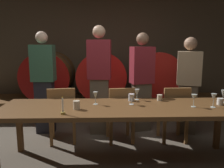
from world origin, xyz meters
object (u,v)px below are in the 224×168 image
object	(u,v)px
guest_center_left	(99,79)
guest_center_right	(142,81)
wine_barrel_right	(154,75)
dining_table	(122,111)
wine_glass_far_left	(95,96)
cup_center_right	(160,98)
wine_barrel_left	(49,75)
guest_far_left	(44,82)
chair_left	(62,112)
wine_glass_center_left	(137,92)
chair_center	(121,112)
cup_center_left	(131,98)
wine_glass_left	(132,97)
guest_far_right	(188,85)
wine_glass_right	(214,97)
cup_far_right	(220,101)
cup_far_left	(77,105)
wine_barrel_center	(102,75)
wine_glass_far_right	(223,94)
wine_glass_center_right	(194,98)
candle_center	(63,109)

from	to	relation	value
guest_center_left	guest_center_right	distance (m)	0.74
wine_barrel_right	dining_table	size ratio (longest dim) A/B	0.33
guest_center_right	wine_glass_far_left	bearing A→B (deg)	40.04
wine_barrel_right	cup_center_right	xyz separation A→B (m)	(-0.30, -1.76, -0.08)
wine_barrel_left	guest_far_left	size ratio (longest dim) A/B	0.57
chair_left	cup_center_right	world-z (taller)	chair_left
guest_center_left	wine_glass_center_left	size ratio (longest dim) A/B	12.09
chair_left	wine_glass_center_left	distance (m)	1.19
chair_center	guest_center_left	xyz separation A→B (m)	(-0.33, 0.40, 0.45)
cup_center_left	wine_barrel_left	bearing A→B (deg)	130.94
chair_left	wine_glass_left	bearing A→B (deg)	142.85
wine_glass_far_left	guest_far_right	bearing A→B (deg)	29.97
wine_glass_far_left	wine_glass_right	distance (m)	1.45
cup_far_right	cup_far_left	bearing A→B (deg)	-175.33
guest_far_right	guest_far_left	bearing A→B (deg)	14.37
wine_glass_far_left	wine_glass_left	distance (m)	0.46
guest_far_left	guest_center_right	size ratio (longest dim) A/B	1.01
guest_center_right	cup_center_right	bearing A→B (deg)	83.45
wine_glass_center_left	cup_center_left	world-z (taller)	wine_glass_center_left
wine_barrel_center	guest_far_left	bearing A→B (deg)	-135.35
dining_table	wine_barrel_center	bearing A→B (deg)	97.86
guest_center_right	wine_glass_right	size ratio (longest dim) A/B	9.99
wine_glass_left	wine_glass_far_right	bearing A→B (deg)	3.00
guest_far_right	chair_center	bearing A→B (deg)	34.26
wine_barrel_center	dining_table	xyz separation A→B (m)	(0.28, -2.04, -0.18)
wine_glass_left	cup_far_left	world-z (taller)	wine_glass_left
chair_center	wine_glass_right	distance (m)	1.34
chair_center	cup_center_right	world-z (taller)	chair_center
wine_barrel_center	wine_barrel_right	size ratio (longest dim) A/B	1.00
wine_glass_left	cup_far_left	size ratio (longest dim) A/B	1.35
wine_barrel_right	cup_center_right	size ratio (longest dim) A/B	12.04
wine_barrel_left	wine_glass_center_left	xyz separation A→B (m)	(1.61, -1.70, -0.01)
wine_glass_left	wine_barrel_left	bearing A→B (deg)	127.69
chair_center	cup_center_left	bearing A→B (deg)	100.53
cup_center_right	chair_left	bearing A→B (deg)	166.00
guest_center_right	cup_far_right	bearing A→B (deg)	113.13
guest_center_left	wine_glass_right	world-z (taller)	guest_center_left
wine_glass_far_right	chair_center	bearing A→B (deg)	160.32
guest_center_left	wine_glass_center_right	bearing A→B (deg)	143.37
wine_barrel_right	cup_center_right	bearing A→B (deg)	-99.66
wine_barrel_center	cup_center_left	world-z (taller)	wine_barrel_center
wine_glass_right	cup_far_right	bearing A→B (deg)	39.23
guest_center_right	wine_glass_right	bearing A→B (deg)	105.39
wine_glass_center_left	wine_glass_far_right	bearing A→B (deg)	-9.31
chair_center	wine_glass_right	world-z (taller)	wine_glass_right
wine_glass_far_left	wine_barrel_right	bearing A→B (deg)	58.79
wine_barrel_center	chair_center	size ratio (longest dim) A/B	1.12
wine_glass_center_left	wine_glass_center_right	distance (m)	0.75
dining_table	cup_far_left	xyz separation A→B (m)	(-0.55, -0.10, 0.11)
wine_barrel_center	candle_center	xyz separation A→B (m)	(-0.39, -2.33, -0.06)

